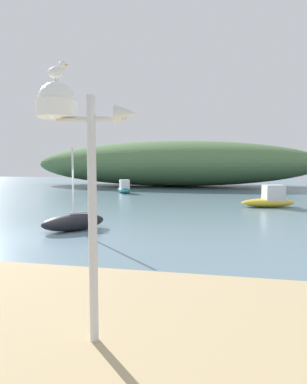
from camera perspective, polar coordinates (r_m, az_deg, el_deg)
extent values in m
plane|color=slate|center=(12.42, -20.14, -7.72)|extent=(120.00, 120.00, 0.00)
ellipsoid|color=#517547|center=(41.95, 3.40, 5.22)|extent=(38.00, 14.29, 5.96)
cylinder|color=silver|center=(4.28, -11.12, -5.37)|extent=(0.12, 0.12, 3.34)
cylinder|color=silver|center=(4.26, -11.42, 12.99)|extent=(0.96, 0.07, 0.07)
cylinder|color=white|center=(4.48, -17.29, 14.32)|extent=(0.54, 0.54, 0.22)
sphere|color=white|center=(4.50, -17.32, 15.70)|extent=(0.49, 0.49, 0.49)
cone|color=silver|center=(4.12, -5.08, 14.20)|extent=(0.28, 0.23, 0.23)
cylinder|color=orange|center=(4.58, -17.23, 19.01)|extent=(0.01, 0.01, 0.05)
cylinder|color=orange|center=(4.55, -17.59, 19.09)|extent=(0.01, 0.01, 0.05)
ellipsoid|color=white|center=(4.59, -17.44, 20.26)|extent=(0.30, 0.19, 0.15)
ellipsoid|color=#9EA0A8|center=(4.60, -17.45, 20.58)|extent=(0.28, 0.16, 0.05)
sphere|color=white|center=(4.54, -16.33, 21.49)|extent=(0.10, 0.10, 0.10)
cone|color=gold|center=(4.49, -15.54, 21.60)|extent=(0.07, 0.04, 0.03)
ellipsoid|color=black|center=(13.14, -14.42, -5.41)|extent=(2.48, 2.55, 0.67)
cylinder|color=silver|center=(12.96, -14.57, 1.51)|extent=(0.08, 0.08, 2.91)
cylinder|color=silver|center=(13.23, -12.86, -3.63)|extent=(0.86, 0.90, 0.06)
ellipsoid|color=teal|center=(30.88, -5.48, 0.37)|extent=(2.44, 3.38, 0.55)
cube|color=silver|center=(30.52, -5.36, 1.37)|extent=(1.27, 1.40, 0.95)
ellipsoid|color=gold|center=(21.37, 20.28, -1.85)|extent=(3.65, 1.98, 0.55)
cube|color=silver|center=(21.45, 21.18, -0.21)|extent=(1.40, 1.21, 1.06)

